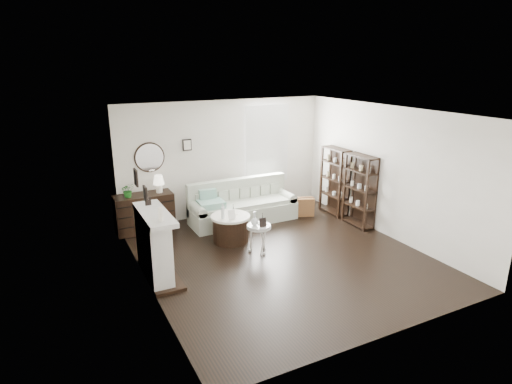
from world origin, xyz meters
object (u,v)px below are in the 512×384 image
sofa (242,208)px  dresser (144,213)px  pedestal_table (259,227)px  drum_table (231,228)px

sofa → dresser: sofa is taller
pedestal_table → sofa: bearing=75.8°
dresser → drum_table: bearing=-43.7°
sofa → drum_table: size_ratio=3.05×
dresser → pedestal_table: dresser is taller
drum_table → pedestal_table: 0.80m
drum_table → pedestal_table: pedestal_table is taller
dresser → drum_table: (1.43, -1.37, -0.13)m
sofa → dresser: size_ratio=1.98×
sofa → pedestal_table: sofa is taller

